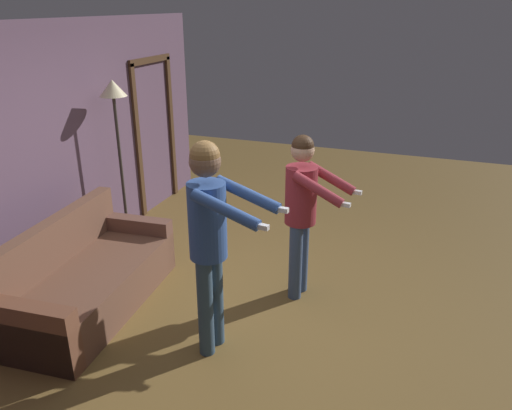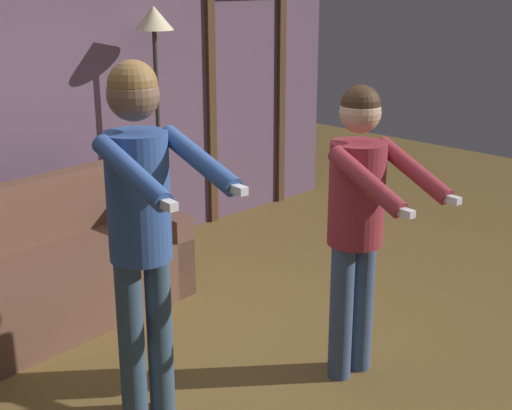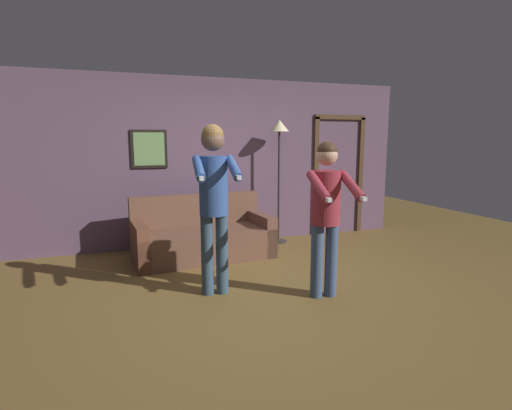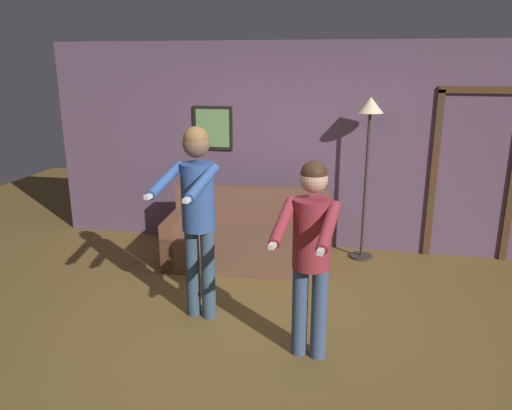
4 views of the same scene
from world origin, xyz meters
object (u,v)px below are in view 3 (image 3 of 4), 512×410
(person_standing_left, at_px, (214,192))
(torchiere_lamp, at_px, (279,144))
(person_standing_right, at_px, (326,205))
(couch, at_px, (203,238))

(person_standing_left, bearing_deg, torchiere_lamp, 50.83)
(person_standing_right, bearing_deg, couch, 116.46)
(couch, distance_m, person_standing_left, 1.63)
(person_standing_left, bearing_deg, couch, 83.63)
(couch, height_order, person_standing_left, person_standing_left)
(couch, height_order, person_standing_right, person_standing_right)
(person_standing_left, relative_size, person_standing_right, 1.10)
(torchiere_lamp, distance_m, person_standing_right, 2.41)
(torchiere_lamp, relative_size, person_standing_left, 1.08)
(couch, bearing_deg, person_standing_right, -63.54)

